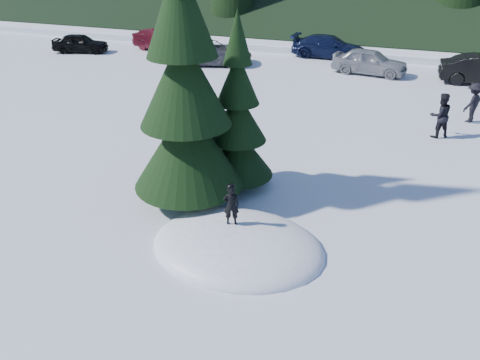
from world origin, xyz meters
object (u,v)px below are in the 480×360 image
(spruce_short, at_px, (238,123))
(car_1, at_px, (164,40))
(car_2, at_px, (209,52))
(spruce_tall, at_px, (185,93))
(car_3, at_px, (329,47))
(adult_0, at_px, (440,115))
(adult_2, at_px, (473,103))
(car_4, at_px, (370,61))
(car_0, at_px, (80,43))
(child_skier, at_px, (231,205))

(spruce_short, xyz_separation_m, car_1, (-11.79, 16.85, -1.34))
(spruce_short, bearing_deg, car_2, 116.87)
(spruce_tall, distance_m, car_3, 20.39)
(spruce_short, xyz_separation_m, car_2, (-7.34, 14.48, -1.37))
(adult_0, xyz_separation_m, car_2, (-13.30, 7.94, -0.15))
(adult_2, distance_m, car_4, 8.27)
(spruce_tall, relative_size, car_4, 2.03)
(car_2, bearing_deg, car_1, 45.13)
(spruce_tall, bearing_deg, car_0, 135.16)
(spruce_short, xyz_separation_m, adult_0, (5.96, 6.54, -1.21))
(adult_0, distance_m, car_3, 13.97)
(car_4, bearing_deg, child_skier, -177.40)
(car_0, distance_m, car_1, 5.69)
(adult_2, distance_m, car_2, 15.65)
(adult_2, relative_size, car_1, 0.36)
(spruce_tall, xyz_separation_m, adult_0, (6.96, 7.94, -2.43))
(spruce_tall, height_order, car_1, spruce_tall)
(car_1, xyz_separation_m, car_4, (14.08, -1.38, -0.04))
(child_skier, relative_size, car_4, 0.26)
(car_0, distance_m, car_2, 9.62)
(spruce_tall, height_order, car_3, spruce_tall)
(car_4, bearing_deg, spruce_short, 178.47)
(car_4, bearing_deg, car_2, 102.73)
(car_0, bearing_deg, child_skier, -150.88)
(car_1, bearing_deg, adult_0, -106.16)
(car_3, bearing_deg, child_skier, -174.24)
(car_1, bearing_deg, child_skier, -133.26)
(car_0, distance_m, car_4, 19.27)
(car_0, relative_size, car_1, 0.80)
(child_skier, relative_size, car_0, 0.29)
(car_1, bearing_deg, car_4, -81.61)
(adult_2, bearing_deg, car_2, -79.40)
(adult_2, bearing_deg, spruce_short, -7.72)
(car_2, bearing_deg, car_4, -101.02)
(car_1, distance_m, car_3, 11.27)
(car_0, bearing_deg, car_4, -103.71)
(adult_2, height_order, car_4, adult_2)
(adult_2, xyz_separation_m, car_1, (-19.06, 7.98, -0.08))
(car_3, bearing_deg, car_2, 124.66)
(spruce_tall, xyz_separation_m, child_skier, (1.91, -1.51, -2.30))
(adult_2, height_order, car_3, adult_2)
(car_1, height_order, car_2, car_1)
(child_skier, distance_m, adult_2, 13.38)
(spruce_short, distance_m, car_1, 20.61)
(adult_2, xyz_separation_m, car_4, (-4.98, 6.60, -0.12))
(adult_0, bearing_deg, child_skier, 31.69)
(adult_0, bearing_deg, car_1, -60.34)
(child_skier, bearing_deg, spruce_tall, -56.87)
(spruce_short, bearing_deg, spruce_tall, -125.54)
(adult_2, relative_size, car_3, 0.35)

